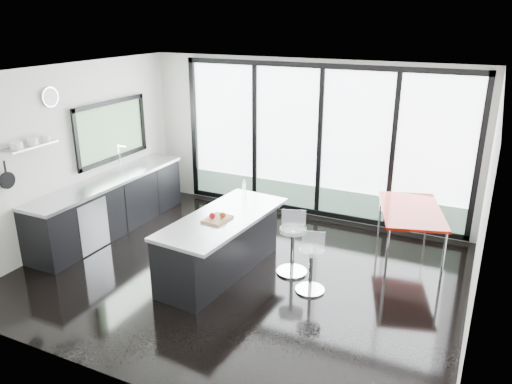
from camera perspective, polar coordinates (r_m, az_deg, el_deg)
The scene contains 11 objects.
floor at distance 7.25m, azimuth -1.76°, elevation -9.20°, with size 6.00×5.00×0.00m, color black.
ceiling at distance 6.38m, azimuth -2.03°, elevation 13.37°, with size 6.00×5.00×0.00m, color white.
wall_back at distance 8.80m, azimuth 7.13°, elevation 4.89°, with size 6.00×0.09×2.80m.
wall_front at distance 4.77m, azimuth -15.92°, elevation -7.28°, with size 6.00×0.00×2.80m, color beige.
wall_left at distance 8.57m, azimuth -19.06°, elevation 5.55°, with size 0.26×5.00×2.80m.
wall_right at distance 6.00m, azimuth 24.49°, elevation -2.68°, with size 0.00×5.00×2.80m, color beige.
counter_cabinets at distance 8.77m, azimuth -16.29°, elevation -1.37°, with size 0.69×3.24×1.36m.
island at distance 7.08m, azimuth -4.17°, elevation -5.92°, with size 1.08×2.22×1.15m.
bar_stool_near at distance 6.70m, azimuth 6.27°, elevation -8.84°, with size 0.39×0.39×0.63m, color silver.
bar_stool_far at distance 7.11m, azimuth 4.18°, elevation -6.68°, with size 0.44×0.44×0.70m, color silver.
red_table at distance 7.82m, azimuth 17.05°, elevation -4.60°, with size 0.85×1.48×0.79m, color #7D0A00.
Camera 1 is at (2.93, -5.62, 3.51)m, focal length 35.00 mm.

